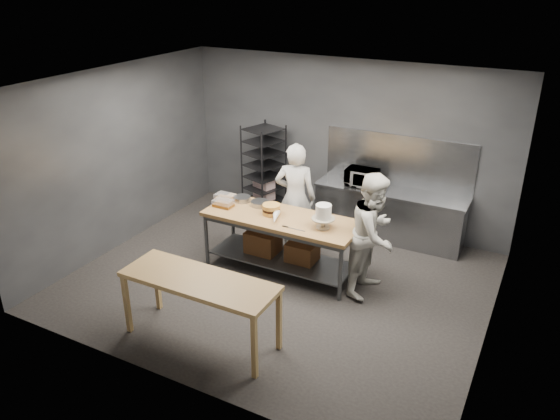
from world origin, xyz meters
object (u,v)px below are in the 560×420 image
Objects in this scene: microwave at (362,177)px; frosted_cake_stand at (323,214)px; near_counter at (199,285)px; speed_rack at (264,172)px; work_table at (281,236)px; chef_behind at (295,198)px; layer_cake at (271,209)px; chef_right at (374,234)px.

frosted_cake_stand reaches higher than microwave.
frosted_cake_stand reaches higher than near_counter.
frosted_cake_stand is at bearing -42.18° from speed_rack.
work_table is 0.81m from chef_behind.
layer_cake reaches higher than near_counter.
chef_behind is at bearing 86.48° from layer_cake.
layer_cake is at bearing 175.49° from frosted_cake_stand.
chef_behind is 1.01× the size of chef_right.
chef_behind is at bearing 98.53° from work_table.
work_table is 1.50m from chef_right.
microwave is at bearing 31.34° from chef_right.
microwave is at bearing 93.13° from frosted_cake_stand.
chef_right is (1.50, 2.14, 0.10)m from near_counter.
work_table reaches higher than near_counter.
speed_rack is 6.38× the size of layer_cake.
layer_cake is (1.12, -1.75, 0.14)m from speed_rack.
speed_rack is 0.94× the size of chef_behind.
chef_right reaches higher than near_counter.
microwave reaches higher than work_table.
chef_right is at bearing 12.11° from frosted_cake_stand.
layer_cake is (-1.61, -0.08, 0.09)m from chef_right.
work_table is at bearing 88.82° from near_counter.
chef_right is at bearing 2.98° from layer_cake.
microwave is (0.64, 1.82, 0.48)m from work_table.
near_counter is (-0.04, -2.07, 0.24)m from work_table.
near_counter is at bearing 75.87° from chef_behind.
speed_rack is at bearing -177.60° from microwave.
work_table is 1.31× the size of chef_right.
near_counter is 4.00m from speed_rack.
near_counter is 1.14× the size of speed_rack.
microwave is 2.00m from layer_cake.
frosted_cake_stand is (0.85, -0.81, 0.22)m from chef_behind.
chef_behind is 3.42× the size of microwave.
chef_right is (1.46, 0.07, 0.34)m from work_table.
near_counter is 1.09× the size of chef_right.
work_table is 4.43× the size of microwave.
chef_right is 1.94m from microwave.
frosted_cake_stand reaches higher than layer_cake.
microwave is at bearing 66.70° from layer_cake.
chef_behind is (-0.11, 0.72, 0.35)m from work_table.
layer_cake is (-0.79, -1.83, -0.05)m from microwave.
chef_right reaches higher than frosted_cake_stand.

